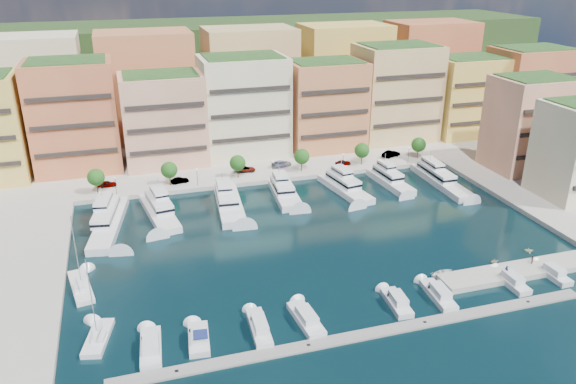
% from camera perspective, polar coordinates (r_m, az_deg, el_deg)
% --- Properties ---
extents(ground, '(400.00, 400.00, 0.00)m').
position_cam_1_polar(ground, '(107.56, 2.95, -4.78)').
color(ground, black).
rests_on(ground, ground).
extents(north_quay, '(220.00, 64.00, 2.00)m').
position_cam_1_polar(north_quay, '(162.84, -4.47, 4.90)').
color(north_quay, '#9E998E').
rests_on(north_quay, ground).
extents(hillside, '(240.00, 40.00, 58.00)m').
position_cam_1_polar(hillside, '(208.25, -7.45, 8.73)').
color(hillside, '#1A3616').
rests_on(hillside, ground).
extents(south_pontoon, '(72.00, 2.20, 0.35)m').
position_cam_1_polar(south_pontoon, '(83.12, 8.15, -14.18)').
color(south_pontoon, gray).
rests_on(south_pontoon, ground).
extents(finger_pier, '(32.00, 5.00, 2.00)m').
position_cam_1_polar(finger_pier, '(104.91, 23.00, -7.49)').
color(finger_pier, '#9E998E').
rests_on(finger_pier, ground).
extents(apartment_1, '(20.00, 16.50, 26.80)m').
position_cam_1_polar(apartment_1, '(146.24, -20.91, 7.25)').
color(apartment_1, '#C77542').
rests_on(apartment_1, north_quay).
extents(apartment_2, '(20.00, 15.50, 22.80)m').
position_cam_1_polar(apartment_2, '(144.76, -12.51, 7.24)').
color(apartment_2, '#F1AB86').
rests_on(apartment_2, north_quay).
extents(apartment_3, '(22.00, 16.50, 25.80)m').
position_cam_1_polar(apartment_3, '(149.25, -4.52, 8.76)').
color(apartment_3, beige).
rests_on(apartment_3, north_quay).
extents(apartment_4, '(20.00, 15.50, 23.80)m').
position_cam_1_polar(apartment_4, '(153.76, 3.78, 8.81)').
color(apartment_4, '#B87045').
rests_on(apartment_4, north_quay).
extents(apartment_5, '(22.00, 16.50, 26.80)m').
position_cam_1_polar(apartment_5, '(164.07, 10.86, 9.88)').
color(apartment_5, '#D8BB72').
rests_on(apartment_5, north_quay).
extents(apartment_6, '(20.00, 15.50, 22.80)m').
position_cam_1_polar(apartment_6, '(174.05, 17.65, 9.28)').
color(apartment_6, '#DDB751').
rests_on(apartment_6, north_quay).
extents(apartment_7, '(22.00, 16.50, 24.80)m').
position_cam_1_polar(apartment_7, '(184.26, 23.27, 9.53)').
color(apartment_7, '#C77542').
rests_on(apartment_7, north_quay).
extents(apartment_east_a, '(18.00, 14.50, 22.80)m').
position_cam_1_polar(apartment_east_a, '(149.79, 23.33, 6.43)').
color(apartment_east_a, '#F1AB86').
rests_on(apartment_east_a, east_quay).
extents(backblock_0, '(26.00, 18.00, 30.00)m').
position_cam_1_polar(backblock_0, '(168.35, -24.43, 9.19)').
color(backblock_0, beige).
rests_on(backblock_0, north_quay).
extents(backblock_1, '(26.00, 18.00, 30.00)m').
position_cam_1_polar(backblock_1, '(167.13, -14.10, 10.44)').
color(backblock_1, '#B87045').
rests_on(backblock_1, north_quay).
extents(backblock_2, '(26.00, 18.00, 30.00)m').
position_cam_1_polar(backblock_2, '(171.24, -3.88, 11.34)').
color(backblock_2, '#D8BB72').
rests_on(backblock_2, north_quay).
extents(backblock_3, '(26.00, 18.00, 30.00)m').
position_cam_1_polar(backblock_3, '(180.32, 5.63, 11.86)').
color(backblock_3, '#DDB751').
rests_on(backblock_3, north_quay).
extents(backblock_4, '(26.00, 18.00, 30.00)m').
position_cam_1_polar(backblock_4, '(193.66, 14.06, 12.05)').
color(backblock_4, '#C77542').
rests_on(backblock_4, north_quay).
extents(tree_0, '(3.80, 3.80, 5.65)m').
position_cam_1_polar(tree_0, '(131.11, -18.94, 1.42)').
color(tree_0, '#473323').
rests_on(tree_0, north_quay).
extents(tree_1, '(3.80, 3.80, 5.65)m').
position_cam_1_polar(tree_1, '(131.25, -11.99, 2.21)').
color(tree_1, '#473323').
rests_on(tree_1, north_quay).
extents(tree_2, '(3.80, 3.80, 5.65)m').
position_cam_1_polar(tree_2, '(133.33, -5.15, 2.95)').
color(tree_2, '#473323').
rests_on(tree_2, north_quay).
extents(tree_3, '(3.80, 3.80, 5.65)m').
position_cam_1_polar(tree_3, '(137.25, 1.40, 3.62)').
color(tree_3, '#473323').
rests_on(tree_3, north_quay).
extents(tree_4, '(3.80, 3.80, 5.65)m').
position_cam_1_polar(tree_4, '(142.87, 7.52, 4.21)').
color(tree_4, '#473323').
rests_on(tree_4, north_quay).
extents(tree_5, '(3.80, 3.80, 5.65)m').
position_cam_1_polar(tree_5, '(149.99, 13.13, 4.70)').
color(tree_5, '#473323').
rests_on(tree_5, north_quay).
extents(lamppost_0, '(0.30, 0.30, 4.20)m').
position_cam_1_polar(lamppost_0, '(129.13, -17.14, 0.89)').
color(lamppost_0, black).
rests_on(lamppost_0, north_quay).
extents(lamppost_1, '(0.30, 0.30, 4.20)m').
position_cam_1_polar(lamppost_1, '(129.98, -9.23, 1.78)').
color(lamppost_1, black).
rests_on(lamppost_1, north_quay).
extents(lamppost_2, '(0.30, 0.30, 4.20)m').
position_cam_1_polar(lamppost_2, '(133.29, -1.56, 2.61)').
color(lamppost_2, black).
rests_on(lamppost_2, north_quay).
extents(lamppost_3, '(0.30, 0.30, 4.20)m').
position_cam_1_polar(lamppost_3, '(138.87, 5.63, 3.35)').
color(lamppost_3, black).
rests_on(lamppost_3, north_quay).
extents(lamppost_4, '(0.30, 0.30, 4.20)m').
position_cam_1_polar(lamppost_4, '(146.46, 12.17, 3.97)').
color(lamppost_4, black).
rests_on(lamppost_4, north_quay).
extents(yacht_0, '(8.60, 24.60, 7.30)m').
position_cam_1_polar(yacht_0, '(117.91, -17.74, -2.68)').
color(yacht_0, silver).
rests_on(yacht_0, ground).
extents(yacht_1, '(7.32, 20.14, 7.30)m').
position_cam_1_polar(yacht_1, '(119.82, -12.98, -1.79)').
color(yacht_1, silver).
rests_on(yacht_1, ground).
extents(yacht_2, '(6.84, 20.79, 7.30)m').
position_cam_1_polar(yacht_2, '(121.07, -6.06, -0.98)').
color(yacht_2, silver).
rests_on(yacht_2, ground).
extents(yacht_3, '(6.01, 16.61, 7.30)m').
position_cam_1_polar(yacht_3, '(125.57, -0.39, 0.04)').
color(yacht_3, silver).
rests_on(yacht_3, ground).
extents(yacht_4, '(7.35, 18.64, 7.30)m').
position_cam_1_polar(yacht_4, '(129.26, 5.70, 0.55)').
color(yacht_4, silver).
rests_on(yacht_4, ground).
extents(yacht_5, '(5.28, 16.46, 7.30)m').
position_cam_1_polar(yacht_5, '(134.79, 10.23, 1.29)').
color(yacht_5, silver).
rests_on(yacht_5, ground).
extents(yacht_6, '(4.82, 22.76, 7.30)m').
position_cam_1_polar(yacht_6, '(137.91, 15.09, 1.35)').
color(yacht_6, silver).
rests_on(yacht_6, ground).
extents(cruiser_0, '(3.40, 8.62, 2.55)m').
position_cam_1_polar(cruiser_0, '(81.35, -13.76, -15.12)').
color(cruiser_0, silver).
rests_on(cruiser_0, ground).
extents(cruiser_1, '(3.56, 7.36, 2.66)m').
position_cam_1_polar(cruiser_1, '(81.62, -9.05, -14.52)').
color(cruiser_1, silver).
rests_on(cruiser_1, ground).
extents(cruiser_2, '(2.89, 9.09, 2.55)m').
position_cam_1_polar(cruiser_2, '(82.82, -2.94, -13.63)').
color(cruiser_2, silver).
rests_on(cruiser_2, ground).
extents(cruiser_3, '(3.39, 9.08, 2.55)m').
position_cam_1_polar(cruiser_3, '(84.45, 1.87, -12.80)').
color(cruiser_3, silver).
rests_on(cruiser_3, ground).
extents(cruiser_5, '(3.13, 7.78, 2.55)m').
position_cam_1_polar(cruiser_5, '(89.55, 11.00, -10.97)').
color(cruiser_5, silver).
rests_on(cruiser_5, ground).
extents(cruiser_6, '(3.21, 8.86, 2.55)m').
position_cam_1_polar(cruiser_6, '(92.80, 15.04, -10.07)').
color(cruiser_6, silver).
rests_on(cruiser_6, ground).
extents(cruiser_8, '(2.48, 7.61, 2.55)m').
position_cam_1_polar(cruiser_8, '(100.01, 21.72, -8.45)').
color(cruiser_8, silver).
rests_on(cruiser_8, ground).
extents(cruiser_9, '(2.47, 7.21, 2.55)m').
position_cam_1_polar(cruiser_9, '(105.01, 25.29, -7.53)').
color(cruiser_9, silver).
rests_on(cruiser_9, ground).
extents(sailboat_1, '(4.63, 10.96, 13.20)m').
position_cam_1_polar(sailboat_1, '(97.92, -20.29, -9.09)').
color(sailboat_1, silver).
rests_on(sailboat_1, ground).
extents(sailboat_0, '(4.65, 8.66, 13.20)m').
position_cam_1_polar(sailboat_0, '(85.39, -18.72, -13.92)').
color(sailboat_0, silver).
rests_on(sailboat_0, ground).
extents(tender_3, '(2.00, 1.89, 0.83)m').
position_cam_1_polar(tender_3, '(111.64, 23.26, -5.44)').
color(tender_3, '#F2E6B9').
rests_on(tender_3, ground).
extents(tender_0, '(5.12, 4.29, 0.91)m').
position_cam_1_polar(tender_0, '(98.87, 15.47, -8.00)').
color(tender_0, white).
rests_on(tender_0, ground).
extents(tender_1, '(1.56, 1.35, 0.81)m').
position_cam_1_polar(tender_1, '(105.59, 20.24, -6.60)').
color(tender_1, '#C5B797').
rests_on(tender_1, ground).
extents(car_0, '(4.16, 1.69, 1.41)m').
position_cam_1_polar(car_0, '(135.08, -17.90, 0.79)').
color(car_0, gray).
rests_on(car_0, north_quay).
extents(car_1, '(4.29, 2.13, 1.35)m').
position_cam_1_polar(car_1, '(133.03, -10.93, 1.16)').
color(car_1, gray).
rests_on(car_1, north_quay).
extents(car_2, '(5.12, 2.99, 1.34)m').
position_cam_1_polar(car_2, '(138.12, -4.32, 2.34)').
color(car_2, gray).
rests_on(car_2, north_quay).
extents(car_3, '(5.69, 3.35, 1.55)m').
position_cam_1_polar(car_3, '(141.12, -0.66, 2.89)').
color(car_3, gray).
rests_on(car_3, north_quay).
extents(car_4, '(4.01, 1.73, 1.35)m').
position_cam_1_polar(car_4, '(142.83, 5.61, 2.99)').
color(car_4, gray).
rests_on(car_4, north_quay).
extents(car_5, '(5.53, 3.41, 1.72)m').
position_cam_1_polar(car_5, '(150.55, 10.42, 3.83)').
color(car_5, gray).
rests_on(car_5, north_quay).
extents(person_0, '(0.61, 0.79, 1.94)m').
position_cam_1_polar(person_0, '(99.86, 21.31, -7.49)').
color(person_0, '#26284C').
rests_on(person_0, finger_pier).
extents(person_1, '(1.00, 0.99, 1.63)m').
position_cam_1_polar(person_1, '(105.48, 23.52, -6.29)').
color(person_1, '#4D3B2E').
rests_on(person_1, finger_pier).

